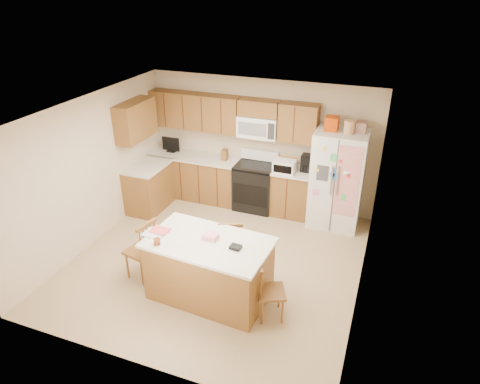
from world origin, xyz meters
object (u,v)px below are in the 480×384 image
at_px(stove, 255,186).
at_px(windsor_chair_left, 142,250).
at_px(windsor_chair_right, 270,291).
at_px(windsor_chair_back, 230,247).
at_px(refrigerator, 338,178).
at_px(island, 209,269).

height_order(stove, windsor_chair_left, stove).
relative_size(stove, windsor_chair_right, 1.28).
height_order(windsor_chair_back, windsor_chair_right, windsor_chair_back).
distance_m(refrigerator, windsor_chair_right, 2.86).
bearing_deg(stove, windsor_chair_left, -108.40).
bearing_deg(stove, island, -85.06).
xyz_separation_m(stove, windsor_chair_left, (-0.89, -2.69, -0.00)).
relative_size(stove, island, 0.62).
relative_size(refrigerator, windsor_chair_right, 2.31).
distance_m(stove, windsor_chair_left, 2.83).
height_order(stove, windsor_chair_right, stove).
bearing_deg(windsor_chair_back, windsor_chair_right, -41.17).
xyz_separation_m(stove, refrigerator, (1.57, -0.06, 0.45)).
bearing_deg(refrigerator, windsor_chair_back, -122.02).
relative_size(windsor_chair_left, windsor_chair_back, 1.06).
relative_size(island, windsor_chair_left, 1.84).
bearing_deg(island, windsor_chair_left, 176.92).
distance_m(island, windsor_chair_back, 0.66).
relative_size(island, windsor_chair_back, 1.95).
xyz_separation_m(windsor_chair_back, windsor_chair_right, (0.86, -0.76, -0.03)).
bearing_deg(refrigerator, stove, 177.70).
bearing_deg(island, refrigerator, 63.62).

